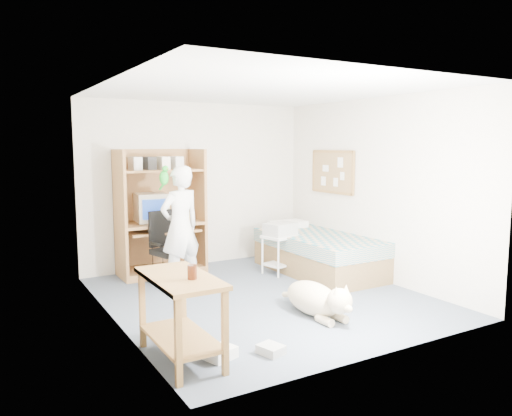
% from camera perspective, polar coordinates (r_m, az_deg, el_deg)
% --- Properties ---
extents(floor, '(4.00, 4.00, 0.00)m').
position_cam_1_polar(floor, '(6.24, 0.84, -10.11)').
color(floor, '#4B5566').
rests_on(floor, ground).
extents(wall_back, '(3.60, 0.02, 2.50)m').
position_cam_1_polar(wall_back, '(7.76, -6.77, 2.67)').
color(wall_back, beige).
rests_on(wall_back, floor).
extents(wall_right, '(0.02, 4.00, 2.50)m').
position_cam_1_polar(wall_right, '(7.08, 13.45, 2.09)').
color(wall_right, beige).
rests_on(wall_right, floor).
extents(wall_left, '(0.02, 4.00, 2.50)m').
position_cam_1_polar(wall_left, '(5.30, -16.08, 0.34)').
color(wall_left, beige).
rests_on(wall_left, floor).
extents(ceiling, '(3.60, 4.00, 0.02)m').
position_cam_1_polar(ceiling, '(5.99, 0.88, 13.36)').
color(ceiling, white).
rests_on(ceiling, wall_back).
extents(computer_hutch, '(1.20, 0.63, 1.80)m').
position_cam_1_polar(computer_hutch, '(7.32, -10.94, -1.07)').
color(computer_hutch, brown).
rests_on(computer_hutch, floor).
extents(bed, '(1.02, 2.02, 0.66)m').
position_cam_1_polar(bed, '(7.37, 7.08, -5.15)').
color(bed, brown).
rests_on(bed, floor).
extents(side_desk, '(0.50, 1.00, 0.75)m').
position_cam_1_polar(side_desk, '(4.41, -8.61, -10.90)').
color(side_desk, brown).
rests_on(side_desk, floor).
extents(corkboard, '(0.04, 0.94, 0.66)m').
position_cam_1_polar(corkboard, '(7.73, 8.74, 4.10)').
color(corkboard, olive).
rests_on(corkboard, wall_right).
extents(office_chair, '(0.54, 0.54, 0.96)m').
position_cam_1_polar(office_chair, '(6.92, -9.98, -5.55)').
color(office_chair, black).
rests_on(office_chair, floor).
extents(person, '(0.66, 0.51, 1.60)m').
position_cam_1_polar(person, '(6.58, -8.64, -2.14)').
color(person, white).
rests_on(person, floor).
extents(parrot, '(0.12, 0.20, 0.32)m').
position_cam_1_polar(parrot, '(6.45, -10.45, 3.56)').
color(parrot, '#16981B').
rests_on(parrot, person).
extents(dog, '(0.40, 1.18, 0.44)m').
position_cam_1_polar(dog, '(5.57, 6.93, -10.24)').
color(dog, '#CDAD8A').
rests_on(dog, floor).
extents(printer_cart, '(0.54, 0.48, 0.56)m').
position_cam_1_polar(printer_cart, '(7.27, 2.78, -4.59)').
color(printer_cart, silver).
rests_on(printer_cart, floor).
extents(printer, '(0.48, 0.41, 0.18)m').
position_cam_1_polar(printer, '(7.22, 2.79, -2.42)').
color(printer, '#AAAAA5').
rests_on(printer, printer_cart).
extents(crt_monitor, '(0.47, 0.49, 0.41)m').
position_cam_1_polar(crt_monitor, '(7.27, -11.89, 0.06)').
color(crt_monitor, beige).
rests_on(crt_monitor, computer_hutch).
extents(keyboard, '(0.47, 0.21, 0.03)m').
position_cam_1_polar(keyboard, '(7.20, -10.42, -2.41)').
color(keyboard, beige).
rests_on(keyboard, computer_hutch).
extents(pencil_cup, '(0.08, 0.08, 0.12)m').
position_cam_1_polar(pencil_cup, '(7.37, -7.86, -0.95)').
color(pencil_cup, gold).
rests_on(pencil_cup, computer_hutch).
extents(drink_glass, '(0.08, 0.08, 0.12)m').
position_cam_1_polar(drink_glass, '(4.21, -7.31, -7.27)').
color(drink_glass, '#3A1709').
rests_on(drink_glass, side_desk).
extents(floor_box_a, '(0.30, 0.27, 0.10)m').
position_cam_1_polar(floor_box_a, '(4.55, -4.06, -16.21)').
color(floor_box_a, white).
rests_on(floor_box_a, floor).
extents(floor_box_b, '(0.23, 0.26, 0.08)m').
position_cam_1_polar(floor_box_b, '(4.64, 1.71, -15.85)').
color(floor_box_b, '#AAAAA6').
rests_on(floor_box_b, floor).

